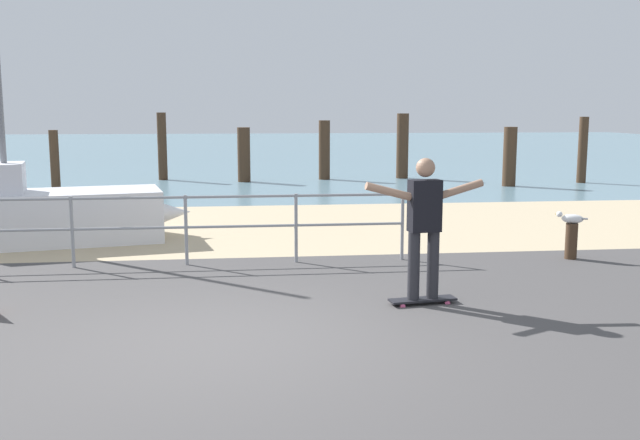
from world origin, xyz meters
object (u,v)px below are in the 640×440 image
Objects in this scene: skateboarder at (424,220)px; seagull at (571,218)px; sailboat at (37,214)px; skateboard at (423,300)px; bollard_short at (571,242)px.

skateboarder is 3.69m from seagull.
sailboat is 11.07× the size of seagull.
skateboard is at bearing -39.11° from sailboat.
skateboard is 0.95m from skateboarder.
bollard_short is at bearing -26.37° from seagull.
bollard_short is at bearing 37.90° from skateboarder.
skateboarder is 3.61× the size of seagull.
sailboat is 8.72m from bollard_short.
seagull is at bearing 38.13° from skateboard.
sailboat is at bearing 140.89° from skateboard.
skateboard is at bearing -141.87° from seagull.
sailboat reaches higher than seagull.
skateboarder reaches higher than seagull.
seagull reaches higher than bollard_short.
skateboard is at bearing -142.10° from bollard_short.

